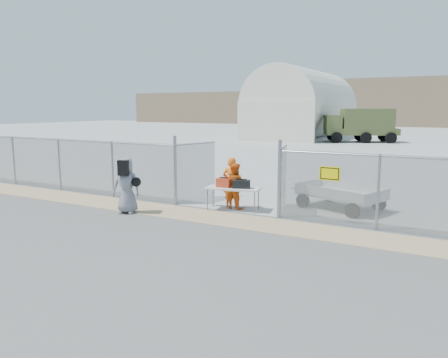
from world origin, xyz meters
The scene contains 13 objects.
ground centered at (0.00, 0.00, 0.00)m, with size 160.00×160.00×0.00m, color #504E4E.
tarmac_inside centered at (0.00, 42.00, 0.01)m, with size 160.00×80.00×0.01m, color #A9A9A7.
dirt_strip centered at (0.00, 1.00, 0.01)m, with size 44.00×1.60×0.01m, color tan.
chain_link_fence centered at (0.00, 2.00, 1.10)m, with size 40.00×0.20×2.20m, color gray, non-canonical shape.
quonset_hangar centered at (-10.00, 40.00, 4.00)m, with size 9.00×18.00×8.00m, color beige, non-canonical shape.
folding_table centered at (0.23, 2.23, 0.39)m, with size 1.85×0.77×0.79m, color silver, non-canonical shape.
orange_bag centered at (-0.10, 2.18, 0.94)m, with size 0.48×0.32×0.30m, color #C33C1D.
black_duffel centered at (0.52, 2.29, 0.92)m, with size 0.57×0.33×0.27m, color black.
security_worker_left centered at (0.02, 2.51, 0.90)m, with size 0.66×0.43×1.80m, color orange.
security_worker_right centered at (0.15, 2.49, 0.81)m, with size 0.78×0.61×1.61m, color orange.
visitor centered at (-2.70, 0.17, 0.93)m, with size 0.91×0.59×1.87m, color slate.
utility_trailer centered at (3.43, 4.14, 0.44)m, with size 3.66×1.89×0.89m, color silver, non-canonical shape.
military_truck centered at (-2.22, 35.06, 1.70)m, with size 7.13×2.63×3.40m, color #4F592D, non-canonical shape.
Camera 1 is at (7.01, -10.78, 3.48)m, focal length 35.00 mm.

